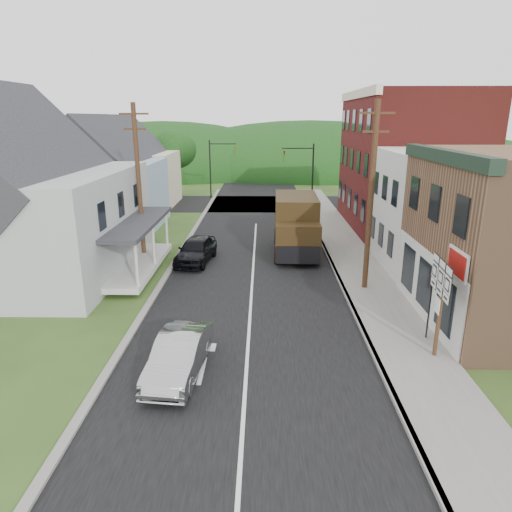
{
  "coord_description": "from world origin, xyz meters",
  "views": [
    {
      "loc": [
        0.53,
        -17.79,
        8.21
      ],
      "look_at": [
        0.23,
        1.94,
        2.2
      ],
      "focal_mm": 32.0,
      "sensor_mm": 36.0,
      "label": 1
    }
  ],
  "objects_px": {
    "dark_sedan": "(196,250)",
    "route_sign_cluster": "(440,294)",
    "warning_sign": "(430,295)",
    "silver_sedan": "(179,356)",
    "delivery_van": "(296,225)"
  },
  "relations": [
    {
      "from": "dark_sedan",
      "to": "route_sign_cluster",
      "type": "relative_size",
      "value": 1.24
    },
    {
      "from": "route_sign_cluster",
      "to": "warning_sign",
      "type": "relative_size",
      "value": 1.31
    },
    {
      "from": "route_sign_cluster",
      "to": "warning_sign",
      "type": "xyz_separation_m",
      "value": [
        0.19,
        1.34,
        -0.57
      ]
    },
    {
      "from": "route_sign_cluster",
      "to": "warning_sign",
      "type": "bearing_deg",
      "value": 86.5
    },
    {
      "from": "silver_sedan",
      "to": "warning_sign",
      "type": "height_order",
      "value": "warning_sign"
    },
    {
      "from": "route_sign_cluster",
      "to": "silver_sedan",
      "type": "bearing_deg",
      "value": -168.01
    },
    {
      "from": "delivery_van",
      "to": "warning_sign",
      "type": "relative_size",
      "value": 2.35
    },
    {
      "from": "silver_sedan",
      "to": "route_sign_cluster",
      "type": "height_order",
      "value": "route_sign_cluster"
    },
    {
      "from": "silver_sedan",
      "to": "dark_sedan",
      "type": "distance_m",
      "value": 12.31
    },
    {
      "from": "dark_sedan",
      "to": "route_sign_cluster",
      "type": "xyz_separation_m",
      "value": [
        9.97,
        -11.09,
        1.71
      ]
    },
    {
      "from": "dark_sedan",
      "to": "warning_sign",
      "type": "distance_m",
      "value": 14.13
    },
    {
      "from": "warning_sign",
      "to": "dark_sedan",
      "type": "bearing_deg",
      "value": 143.46
    },
    {
      "from": "silver_sedan",
      "to": "warning_sign",
      "type": "bearing_deg",
      "value": 21.07
    },
    {
      "from": "dark_sedan",
      "to": "warning_sign",
      "type": "xyz_separation_m",
      "value": [
        10.15,
        -9.75,
        1.14
      ]
    },
    {
      "from": "dark_sedan",
      "to": "silver_sedan",
      "type": "bearing_deg",
      "value": -76.72
    }
  ]
}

